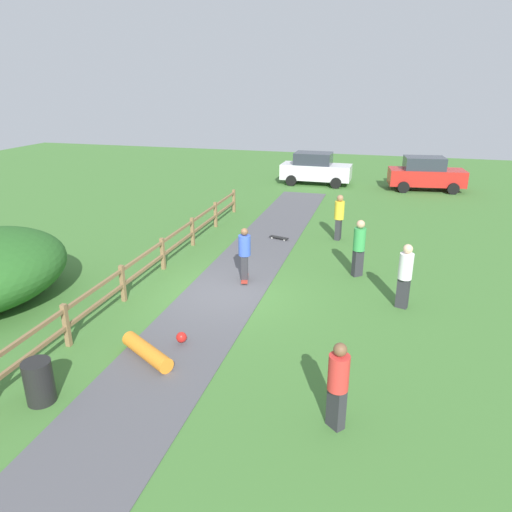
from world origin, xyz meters
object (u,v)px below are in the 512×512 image
(skateboard_loose, at_px, (279,237))
(trash_bin, at_px, (39,382))
(bystander_red, at_px, (338,382))
(bystander_yellow, at_px, (339,215))
(bystander_white, at_px, (405,273))
(bystander_green, at_px, (359,245))
(skater_riding, at_px, (245,252))
(skater_fallen, at_px, (150,350))
(parked_car_red, at_px, (426,174))
(parked_car_white, at_px, (315,169))

(skateboard_loose, bearing_deg, trash_bin, -101.36)
(bystander_red, bearing_deg, bystander_yellow, 96.09)
(bystander_white, distance_m, bystander_green, 2.44)
(skater_riding, xyz_separation_m, skater_fallen, (-0.81, -4.86, -0.79))
(trash_bin, xyz_separation_m, parked_car_red, (8.36, 22.45, 0.51))
(bystander_green, bearing_deg, bystander_red, -88.80)
(skater_fallen, xyz_separation_m, bystander_red, (4.37, -1.17, 0.77))
(bystander_green, xyz_separation_m, parked_car_white, (-3.61, 14.19, -0.09))
(skateboard_loose, height_order, parked_car_red, parked_car_red)
(trash_bin, relative_size, bystander_red, 0.51)
(bystander_yellow, relative_size, parked_car_red, 0.42)
(skater_riding, relative_size, skateboard_loose, 2.11)
(skater_fallen, bearing_deg, trash_bin, -123.97)
(skater_fallen, height_order, bystander_white, bystander_white)
(skateboard_loose, xyz_separation_m, parked_car_white, (-0.31, 11.20, 0.87))
(parked_car_red, relative_size, parked_car_white, 1.04)
(skateboard_loose, xyz_separation_m, bystander_green, (3.30, -2.98, 0.97))
(skater_fallen, distance_m, parked_car_red, 21.64)
(bystander_red, bearing_deg, bystander_white, 77.28)
(skater_riding, xyz_separation_m, bystander_red, (3.56, -6.03, -0.02))
(trash_bin, bearing_deg, parked_car_red, 69.58)
(bystander_yellow, xyz_separation_m, parked_car_red, (3.82, 10.55, -0.06))
(bystander_white, relative_size, parked_car_white, 0.44)
(parked_car_red, height_order, parked_car_white, same)
(trash_bin, distance_m, skater_fallen, 2.42)
(skater_fallen, distance_m, bystander_yellow, 10.43)
(skater_riding, distance_m, skateboard_loose, 4.49)
(skateboard_loose, height_order, bystander_yellow, bystander_yellow)
(bystander_white, height_order, bystander_red, bystander_white)
(skater_fallen, distance_m, bystander_green, 7.61)
(skater_riding, relative_size, parked_car_red, 0.40)
(bystander_white, xyz_separation_m, bystander_yellow, (-2.41, 5.63, -0.03))
(bystander_green, relative_size, bystander_red, 1.08)
(skater_fallen, bearing_deg, bystander_green, 56.10)
(skater_riding, xyz_separation_m, bystander_yellow, (2.38, 5.04, 0.03))
(skater_fallen, bearing_deg, bystander_white, 37.31)
(bystander_yellow, distance_m, parked_car_red, 11.22)
(skateboard_loose, xyz_separation_m, bystander_yellow, (2.27, 0.64, 0.93))
(bystander_yellow, height_order, bystander_green, bystander_green)
(skater_fallen, bearing_deg, skateboard_loose, 84.34)
(bystander_yellow, height_order, bystander_red, bystander_yellow)
(bystander_green, relative_size, parked_car_red, 0.43)
(parked_car_red, bearing_deg, skater_riding, -111.70)
(skater_riding, relative_size, bystander_green, 0.92)
(bystander_red, distance_m, parked_car_white, 21.96)
(skater_fallen, bearing_deg, bystander_yellow, 72.14)
(trash_bin, relative_size, bystander_white, 0.48)
(skateboard_loose, relative_size, bystander_white, 0.44)
(parked_car_red, bearing_deg, bystander_green, -101.16)
(skater_riding, height_order, bystander_yellow, bystander_yellow)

